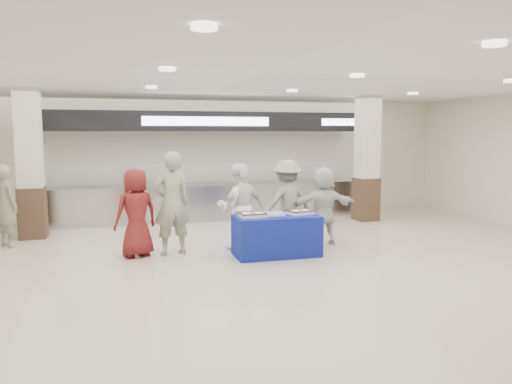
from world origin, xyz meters
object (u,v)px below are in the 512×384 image
object	(u,v)px
soldier_a	(172,203)
civilian_white	(323,206)
sheet_cake_right	(300,212)
civilian_maroon	(136,213)
cupcake_tray	(274,214)
chef_tall	(237,206)
display_table	(276,236)
soldier_b	(287,202)
chef_short	(243,209)
soldier_bg	(6,206)
sheet_cake_left	(252,214)

from	to	relation	value
soldier_a	civilian_white	bearing A→B (deg)	167.68
sheet_cake_right	civilian_maroon	world-z (taller)	civilian_maroon
cupcake_tray	chef_tall	distance (m)	0.93
display_table	civilian_maroon	size ratio (longest dim) A/B	0.95
soldier_a	soldier_b	bearing A→B (deg)	173.26
civilian_maroon	chef_short	xyz separation A→B (m)	(2.03, 0.02, -0.01)
civilian_maroon	soldier_a	distance (m)	0.66
civilian_maroon	chef_short	size ratio (longest dim) A/B	1.02
sheet_cake_right	cupcake_tray	size ratio (longest dim) A/B	1.22
soldier_bg	display_table	bearing A→B (deg)	-153.80
sheet_cake_left	sheet_cake_right	size ratio (longest dim) A/B	0.91
chef_tall	civilian_maroon	bearing A→B (deg)	-2.72
sheet_cake_right	chef_tall	distance (m)	1.26
soldier_a	soldier_b	xyz separation A→B (m)	(2.36, 0.23, -0.10)
civilian_maroon	display_table	bearing A→B (deg)	144.77
cupcake_tray	civilian_maroon	distance (m)	2.52
display_table	chef_short	xyz separation A→B (m)	(-0.47, 0.66, 0.43)
civilian_white	soldier_bg	xyz separation A→B (m)	(-6.14, 1.52, 0.03)
cupcake_tray	civilian_maroon	size ratio (longest dim) A/B	0.25
sheet_cake_right	chef_short	bearing A→B (deg)	146.73
sheet_cake_right	civilian_white	distance (m)	0.95
sheet_cake_left	sheet_cake_right	distance (m)	0.95
soldier_a	soldier_b	size ratio (longest dim) A/B	1.12
chef_tall	sheet_cake_left	bearing A→B (deg)	90.13
chef_tall	civilian_white	distance (m)	1.77
soldier_bg	civilian_maroon	bearing A→B (deg)	-162.02
sheet_cake_right	chef_tall	bearing A→B (deg)	145.25
soldier_bg	soldier_b	bearing A→B (deg)	-143.49
soldier_a	civilian_maroon	bearing A→B (deg)	-12.32
civilian_maroon	chef_tall	size ratio (longest dim) A/B	0.97
soldier_a	sheet_cake_left	bearing A→B (deg)	141.76
chef_short	soldier_b	xyz separation A→B (m)	(0.98, 0.21, 0.06)
display_table	sheet_cake_right	bearing A→B (deg)	4.85
chef_short	civilian_white	size ratio (longest dim) A/B	1.01
civilian_white	cupcake_tray	bearing A→B (deg)	29.58
chef_short	soldier_bg	world-z (taller)	soldier_bg
cupcake_tray	civilian_white	world-z (taller)	civilian_white
civilian_maroon	chef_short	distance (m)	2.03
chef_tall	chef_short	xyz separation A→B (m)	(0.09, -0.10, -0.04)
soldier_a	display_table	bearing A→B (deg)	148.55
display_table	sheet_cake_right	xyz separation A→B (m)	(0.48, 0.04, 0.42)
display_table	cupcake_tray	world-z (taller)	cupcake_tray
chef_tall	soldier_b	distance (m)	1.07
sheet_cake_left	soldier_a	xyz separation A→B (m)	(-1.38, 0.67, 0.17)
chef_tall	chef_short	bearing A→B (deg)	126.34
sheet_cake_right	civilian_white	xyz separation A→B (m)	(0.73, 0.60, -0.00)
chef_short	civilian_white	distance (m)	1.67
cupcake_tray	sheet_cake_right	bearing A→B (deg)	6.94
soldier_a	civilian_white	size ratio (longest dim) A/B	1.21
chef_short	chef_tall	bearing A→B (deg)	-69.53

